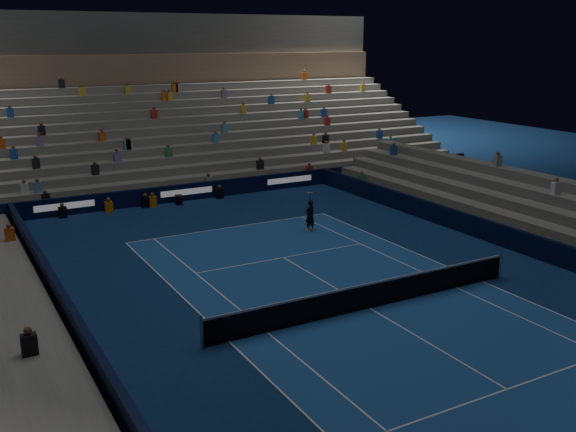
% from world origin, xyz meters
% --- Properties ---
extents(ground, '(90.00, 90.00, 0.00)m').
position_xyz_m(ground, '(0.00, 0.00, 0.00)').
color(ground, navy).
rests_on(ground, ground).
extents(court_surface, '(10.97, 23.77, 0.01)m').
position_xyz_m(court_surface, '(0.00, 0.00, 0.01)').
color(court_surface, '#1B4C95').
rests_on(court_surface, ground).
extents(sponsor_barrier_far, '(44.00, 0.25, 1.00)m').
position_xyz_m(sponsor_barrier_far, '(0.00, 18.50, 0.50)').
color(sponsor_barrier_far, black).
rests_on(sponsor_barrier_far, ground).
extents(sponsor_barrier_east, '(0.25, 37.00, 1.00)m').
position_xyz_m(sponsor_barrier_east, '(9.70, 0.00, 0.50)').
color(sponsor_barrier_east, black).
rests_on(sponsor_barrier_east, ground).
extents(sponsor_barrier_west, '(0.25, 37.00, 1.00)m').
position_xyz_m(sponsor_barrier_west, '(-9.70, 0.00, 0.50)').
color(sponsor_barrier_west, black).
rests_on(sponsor_barrier_west, ground).
extents(grandstand_main, '(44.00, 15.20, 11.20)m').
position_xyz_m(grandstand_main, '(0.00, 27.90, 3.38)').
color(grandstand_main, slate).
rests_on(grandstand_main, ground).
extents(tennis_net, '(12.90, 0.10, 1.10)m').
position_xyz_m(tennis_net, '(0.00, 0.00, 0.50)').
color(tennis_net, '#B2B2B7').
rests_on(tennis_net, ground).
extents(tennis_player, '(0.65, 0.49, 1.60)m').
position_xyz_m(tennis_player, '(3.12, 9.38, 0.80)').
color(tennis_player, black).
rests_on(tennis_player, ground).
extents(broadcast_camera, '(0.52, 0.90, 0.53)m').
position_xyz_m(broadcast_camera, '(-0.70, 17.81, 0.28)').
color(broadcast_camera, black).
rests_on(broadcast_camera, ground).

